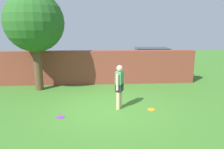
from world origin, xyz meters
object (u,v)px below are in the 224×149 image
Objects in this scene: car at (151,61)px; frisbee_orange at (151,110)px; tree at (34,23)px; person at (119,85)px; frisbee_purple at (61,117)px.

car is 5.98m from frisbee_orange.
car is at bearing 25.09° from tree.
person reaches higher than frisbee_purple.
frisbee_purple is 1.00× the size of frisbee_orange.
tree is at bearing 149.25° from frisbee_orange.
frisbee_orange is at bearing 7.68° from frisbee_purple.
person is at bearing 18.30° from frisbee_purple.
person is at bearing -35.64° from tree.
frisbee_orange is (1.15, -0.24, -0.89)m from person.
car is at bearing 53.11° from frisbee_purple.
frisbee_purple is at bearing -122.86° from car.
car is 15.96× the size of frisbee_orange.
person is 6.08m from car.
person is 6.00× the size of frisbee_orange.
tree is 7.23m from car.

